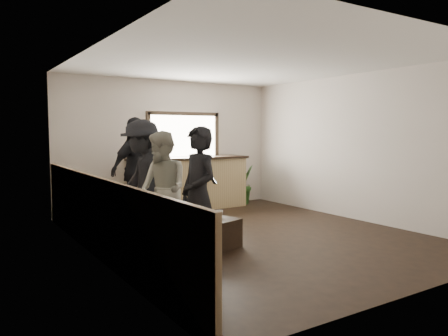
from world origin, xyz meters
TOP-DOWN VIEW (x-y plane):
  - ground at (0.00, 0.00)m, footprint 5.00×6.00m
  - room_shell at (-0.74, 0.00)m, footprint 5.01×6.01m
  - bar_counter at (0.30, 2.70)m, footprint 2.70×0.68m
  - sofa at (-1.99, 0.00)m, footprint 0.87×2.00m
  - coffee_table at (-0.90, -0.10)m, footprint 0.77×1.06m
  - cup_a at (-1.09, 0.08)m, footprint 0.14×0.14m
  - cup_b at (-0.72, -0.18)m, footprint 0.14×0.14m
  - potted_plant at (1.74, 2.65)m, footprint 0.59×0.52m
  - person_a at (-1.42, -0.79)m, footprint 0.49×0.66m
  - person_b at (-1.54, 0.08)m, footprint 0.68×0.86m
  - person_c at (-1.54, 0.82)m, footprint 0.74×1.24m
  - person_d at (-1.16, 2.02)m, footprint 1.24×0.82m

SIDE VIEW (x-z plane):
  - ground at x=0.00m, z-range -0.01..0.01m
  - coffee_table at x=-0.90m, z-range 0.00..0.42m
  - sofa at x=-1.99m, z-range 0.00..0.57m
  - potted_plant at x=1.74m, z-range 0.00..0.92m
  - cup_a at x=-1.09m, z-range 0.42..0.51m
  - cup_b at x=-0.72m, z-range 0.42..0.52m
  - bar_counter at x=0.30m, z-range -0.42..1.71m
  - person_b at x=-1.54m, z-range 0.00..1.71m
  - person_a at x=-1.42m, z-range 0.00..1.77m
  - person_c at x=-1.54m, z-range 0.00..1.89m
  - person_d at x=-1.16m, z-range 0.00..1.97m
  - room_shell at x=-0.74m, z-range 0.07..2.87m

